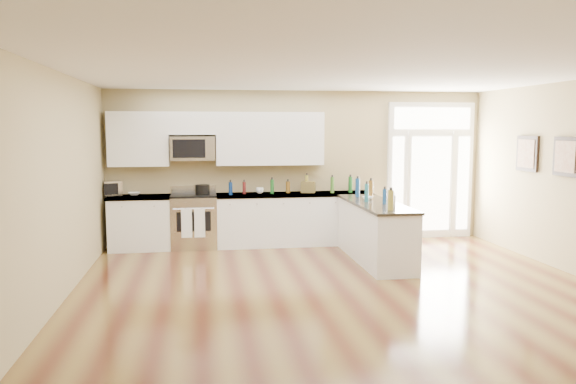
% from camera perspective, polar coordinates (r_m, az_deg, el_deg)
% --- Properties ---
extents(ground, '(8.00, 8.00, 0.00)m').
position_cam_1_polar(ground, '(6.86, 6.99, -11.50)').
color(ground, '#532817').
extents(room_shell, '(8.00, 8.00, 8.00)m').
position_cam_1_polar(room_shell, '(6.53, 7.20, 2.91)').
color(room_shell, tan).
rests_on(room_shell, ground).
extents(back_cabinet_left, '(1.10, 0.66, 0.94)m').
position_cam_1_polar(back_cabinet_left, '(10.16, -14.73, -3.20)').
color(back_cabinet_left, white).
rests_on(back_cabinet_left, ground).
extents(back_cabinet_right, '(2.85, 0.66, 0.94)m').
position_cam_1_polar(back_cabinet_right, '(10.23, 0.59, -2.92)').
color(back_cabinet_right, white).
rests_on(back_cabinet_right, ground).
extents(peninsula_cabinet, '(0.69, 2.32, 0.94)m').
position_cam_1_polar(peninsula_cabinet, '(9.09, 8.84, -4.22)').
color(peninsula_cabinet, white).
rests_on(peninsula_cabinet, ground).
extents(upper_cabinet_left, '(1.04, 0.33, 0.95)m').
position_cam_1_polar(upper_cabinet_left, '(10.17, -14.94, 5.22)').
color(upper_cabinet_left, white).
rests_on(upper_cabinet_left, room_shell).
extents(upper_cabinet_right, '(1.94, 0.33, 0.95)m').
position_cam_1_polar(upper_cabinet_right, '(10.18, -1.85, 5.44)').
color(upper_cabinet_right, white).
rests_on(upper_cabinet_right, room_shell).
extents(upper_cabinet_short, '(0.82, 0.33, 0.40)m').
position_cam_1_polar(upper_cabinet_short, '(10.11, -9.70, 6.90)').
color(upper_cabinet_short, white).
rests_on(upper_cabinet_short, room_shell).
extents(microwave, '(0.78, 0.41, 0.42)m').
position_cam_1_polar(microwave, '(10.08, -9.66, 4.40)').
color(microwave, silver).
rests_on(microwave, room_shell).
extents(entry_door, '(1.70, 0.10, 2.60)m').
position_cam_1_polar(entry_door, '(11.14, 14.25, 2.13)').
color(entry_door, white).
rests_on(entry_door, ground).
extents(wall_art_near, '(0.05, 0.58, 0.58)m').
position_cam_1_polar(wall_art_near, '(9.98, 23.12, 3.61)').
color(wall_art_near, black).
rests_on(wall_art_near, room_shell).
extents(wall_art_far, '(0.05, 0.58, 0.58)m').
position_cam_1_polar(wall_art_far, '(9.14, 26.42, 3.24)').
color(wall_art_far, black).
rests_on(wall_art_far, room_shell).
extents(kitchen_range, '(0.80, 0.70, 1.08)m').
position_cam_1_polar(kitchen_range, '(10.09, -9.52, -2.90)').
color(kitchen_range, silver).
rests_on(kitchen_range, ground).
extents(stockpot, '(0.29, 0.29, 0.19)m').
position_cam_1_polar(stockpot, '(9.96, -8.68, 0.28)').
color(stockpot, black).
rests_on(stockpot, kitchen_range).
extents(toaster_oven, '(0.37, 0.33, 0.26)m').
position_cam_1_polar(toaster_oven, '(10.26, -17.42, 0.37)').
color(toaster_oven, silver).
rests_on(toaster_oven, back_cabinet_left).
extents(cardboard_box, '(0.30, 0.25, 0.21)m').
position_cam_1_polar(cardboard_box, '(10.27, 2.06, 0.52)').
color(cardboard_box, brown).
rests_on(cardboard_box, back_cabinet_right).
extents(bowl_left, '(0.23, 0.23, 0.05)m').
position_cam_1_polar(bowl_left, '(10.23, -15.36, -0.17)').
color(bowl_left, white).
rests_on(bowl_left, back_cabinet_left).
extents(bowl_peninsula, '(0.19, 0.19, 0.05)m').
position_cam_1_polar(bowl_peninsula, '(9.34, 8.07, -0.62)').
color(bowl_peninsula, white).
rests_on(bowl_peninsula, peninsula_cabinet).
extents(cup_counter, '(0.18, 0.18, 0.11)m').
position_cam_1_polar(cup_counter, '(10.12, -2.89, 0.15)').
color(cup_counter, white).
rests_on(cup_counter, back_cabinet_right).
extents(counter_bottles, '(2.39, 2.45, 0.32)m').
position_cam_1_polar(counter_bottles, '(9.51, 4.94, 0.22)').
color(counter_bottles, '#19591E').
rests_on(counter_bottles, back_cabinet_right).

